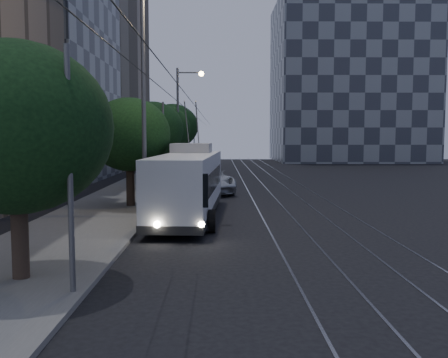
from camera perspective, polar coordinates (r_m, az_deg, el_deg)
ground at (r=22.17m, az=4.03°, el=-5.12°), size 120.00×120.00×0.00m
sidewalk at (r=42.32m, az=-8.38°, el=-0.23°), size 5.00×90.00×0.15m
tram_rails at (r=42.15m, az=5.22°, el=-0.31°), size 4.52×90.00×0.02m
overhead_wires at (r=41.88m, az=-5.00°, el=4.40°), size 2.23×90.00×6.00m
building_glass_mid at (r=47.97m, az=-22.56°, el=16.08°), size 14.40×18.40×26.80m
building_tan_far at (r=67.41m, az=-16.07°, el=16.39°), size 14.40×22.40×34.80m
building_distant_right at (r=79.68m, az=14.01°, el=10.69°), size 22.00×18.00×24.00m
trolleybus at (r=23.66m, az=-4.06°, el=-0.56°), size 3.12×11.71×5.63m
pickup_silver at (r=33.82m, az=-2.16°, el=-0.06°), size 4.63×7.11×1.82m
car_white_a at (r=37.41m, az=-4.47°, el=0.05°), size 2.38×4.19×1.35m
car_white_b at (r=45.90m, az=-2.59°, el=0.94°), size 3.02×4.77×1.29m
car_white_c at (r=50.92m, az=-3.45°, el=1.35°), size 1.99×4.18×1.32m
car_white_d at (r=55.21m, az=-1.57°, el=1.70°), size 2.14×4.34×1.42m
tree_0 at (r=13.94m, az=-22.67°, el=5.38°), size 4.95×4.95×6.31m
tree_1 at (r=26.93m, az=-10.74°, el=4.98°), size 4.33×4.33×5.89m
tree_2 at (r=36.07m, az=-8.17°, el=5.58°), size 4.44×4.44×6.30m
tree_3 at (r=43.96m, az=-6.81°, el=5.73°), size 4.49×4.49×6.52m
tree_4 at (r=51.68m, az=-5.89°, el=6.04°), size 5.01×5.01×7.13m
tree_5 at (r=58.42m, az=-5.68°, el=6.00°), size 5.51×5.51×7.43m
streetlamp_near at (r=23.30m, az=-8.14°, el=11.63°), size 2.64×0.44×11.06m
streetlamp_far at (r=42.93m, az=-4.75°, el=7.52°), size 2.33×0.44×9.58m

